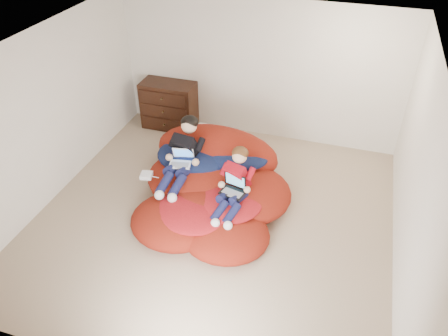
% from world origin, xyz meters
% --- Properties ---
extents(room_shell, '(5.10, 5.10, 2.77)m').
position_xyz_m(room_shell, '(0.00, 0.00, 0.22)').
color(room_shell, tan).
rests_on(room_shell, ground).
extents(dresser, '(1.00, 0.56, 0.90)m').
position_xyz_m(dresser, '(-1.65, 2.23, 0.45)').
color(dresser, black).
rests_on(dresser, ground).
extents(beanbag_pile, '(2.35, 2.47, 0.92)m').
position_xyz_m(beanbag_pile, '(-0.17, 0.40, 0.27)').
color(beanbag_pile, maroon).
rests_on(beanbag_pile, ground).
extents(cream_pillow, '(0.48, 0.31, 0.31)m').
position_xyz_m(cream_pillow, '(-0.60, 1.24, 0.62)').
color(cream_pillow, beige).
rests_on(cream_pillow, beanbag_pile).
extents(older_boy, '(0.41, 1.20, 0.82)m').
position_xyz_m(older_boy, '(-0.63, 0.47, 0.72)').
color(older_boy, black).
rests_on(older_boy, beanbag_pile).
extents(younger_boy, '(0.41, 1.02, 0.74)m').
position_xyz_m(younger_boy, '(0.27, 0.13, 0.64)').
color(younger_boy, '#B40F1C').
rests_on(younger_boy, beanbag_pile).
extents(laptop_white, '(0.35, 0.36, 0.22)m').
position_xyz_m(laptop_white, '(-0.63, 0.39, 0.64)').
color(laptop_white, white).
rests_on(laptop_white, older_boy).
extents(laptop_black, '(0.38, 0.34, 0.25)m').
position_xyz_m(laptop_black, '(0.27, 0.07, 0.57)').
color(laptop_black, black).
rests_on(laptop_black, younger_boy).
extents(power_adapter, '(0.20, 0.20, 0.06)m').
position_xyz_m(power_adapter, '(-1.10, 0.13, 0.42)').
color(power_adapter, white).
rests_on(power_adapter, beanbag_pile).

